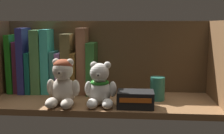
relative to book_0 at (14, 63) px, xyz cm
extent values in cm
cube|color=brown|center=(35.32, -10.17, -11.91)|extent=(75.73, 27.25, 2.00)
cube|color=brown|center=(35.32, 4.06, 1.56)|extent=(78.13, 1.20, 28.93)
cube|color=brown|center=(73.99, -10.17, 1.56)|extent=(1.60, 29.65, 28.93)
cube|color=#1F801D|center=(0.00, 0.00, 0.00)|extent=(2.39, 11.11, 21.84)
cube|color=#6D2A4A|center=(2.26, 0.00, -1.27)|extent=(1.90, 9.80, 19.29)
cube|color=navy|center=(4.74, 0.00, 1.27)|extent=(2.52, 12.56, 24.36)
cube|color=#12645A|center=(7.17, 0.00, -3.23)|extent=(1.81, 11.96, 15.35)
cube|color=#51924F|center=(10.04, 0.00, 0.90)|extent=(3.43, 11.55, 23.62)
cube|color=#3FC2B3|center=(13.48, 0.00, 1.02)|extent=(2.96, 10.51, 23.87)
cube|color=teal|center=(16.11, 0.00, -3.06)|extent=(1.78, 9.26, 15.70)
cube|color=#AA76C2|center=(18.20, 0.00, -3.36)|extent=(1.87, 10.34, 15.11)
cube|color=brown|center=(21.19, 0.00, 0.20)|extent=(3.58, 10.35, 22.21)
cube|color=brown|center=(24.07, 0.00, -3.26)|extent=(1.67, 13.49, 15.31)
cube|color=#936044|center=(26.88, 0.00, 1.28)|extent=(3.44, 9.29, 24.38)
cube|color=#285E27|center=(30.40, 0.00, -1.39)|extent=(3.08, 12.44, 19.03)
ellipsoid|color=beige|center=(23.72, -17.18, -6.35)|extent=(7.76, 7.12, 9.13)
sphere|color=beige|center=(23.68, -17.63, 0.37)|extent=(6.49, 6.49, 6.49)
sphere|color=beige|center=(21.45, -17.00, 2.90)|extent=(2.43, 2.43, 2.43)
sphere|color=beige|center=(25.98, -17.35, 2.90)|extent=(2.43, 2.43, 2.43)
sphere|color=beige|center=(23.51, -19.93, -0.02)|extent=(2.43, 2.43, 2.43)
sphere|color=black|center=(23.44, -20.78, 0.04)|extent=(0.85, 0.85, 0.85)
ellipsoid|color=beige|center=(20.88, -21.31, -9.29)|extent=(4.11, 6.35, 3.24)
ellipsoid|color=beige|center=(25.89, -21.69, -9.29)|extent=(4.11, 6.35, 3.24)
ellipsoid|color=beige|center=(19.59, -17.31, -5.20)|extent=(2.83, 2.83, 5.27)
ellipsoid|color=beige|center=(27.78, -17.95, -5.20)|extent=(2.83, 2.83, 5.27)
ellipsoid|color=brown|center=(23.72, -17.18, 2.15)|extent=(6.17, 6.17, 3.57)
ellipsoid|color=white|center=(35.66, -16.51, -6.63)|extent=(7.28, 6.68, 8.57)
sphere|color=white|center=(35.68, -16.94, -0.33)|extent=(6.09, 6.09, 6.09)
sphere|color=white|center=(33.53, -16.59, 2.05)|extent=(2.28, 2.28, 2.28)
sphere|color=white|center=(37.79, -16.43, 2.05)|extent=(2.28, 2.28, 2.28)
sphere|color=white|center=(35.76, -19.10, -0.69)|extent=(2.28, 2.28, 2.28)
sphere|color=black|center=(35.79, -19.90, -0.63)|extent=(0.80, 0.80, 0.80)
ellipsoid|color=white|center=(33.46, -20.67, -9.39)|extent=(3.64, 5.84, 3.05)
ellipsoid|color=white|center=(38.17, -20.49, -9.39)|extent=(3.64, 5.84, 3.05)
ellipsoid|color=white|center=(31.83, -17.09, -5.56)|extent=(2.57, 2.57, 4.95)
ellipsoid|color=white|center=(39.53, -16.79, -5.56)|extent=(2.57, 2.57, 4.95)
torus|color=#278425|center=(35.66, -16.51, -3.54)|extent=(5.85, 5.85, 1.10)
cylinder|color=#2D7A66|center=(54.12, -8.63, -6.92)|extent=(4.99, 4.99, 7.98)
cube|color=black|center=(46.78, -18.22, -8.34)|extent=(11.32, 7.67, 5.14)
cube|color=orange|center=(46.78, -22.13, -7.70)|extent=(9.62, 0.16, 1.44)
camera|label=1|loc=(47.37, -107.76, 15.03)|focal=47.19mm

